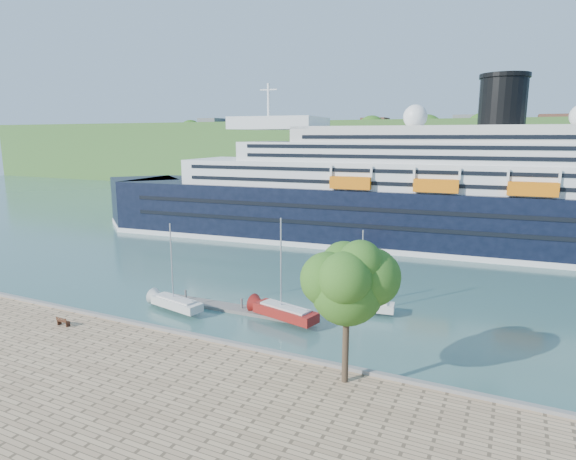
# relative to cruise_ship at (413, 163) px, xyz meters

# --- Properties ---
(ground) EXTENTS (400.00, 400.00, 0.00)m
(ground) POSITION_rel_cruise_ship_xyz_m (-9.95, -50.63, -14.23)
(ground) COLOR #335A58
(ground) RESTS_ON ground
(far_hillside) EXTENTS (400.00, 50.00, 24.00)m
(far_hillside) POSITION_rel_cruise_ship_xyz_m (-9.95, 94.37, -2.23)
(far_hillside) COLOR #395C25
(far_hillside) RESTS_ON ground
(quay_coping) EXTENTS (220.00, 0.50, 0.30)m
(quay_coping) POSITION_rel_cruise_ship_xyz_m (-9.95, -50.83, -13.08)
(quay_coping) COLOR slate
(quay_coping) RESTS_ON promenade
(cruise_ship) EXTENTS (127.80, 29.05, 28.45)m
(cruise_ship) POSITION_rel_cruise_ship_xyz_m (0.00, 0.00, 0.00)
(cruise_ship) COLOR black
(cruise_ship) RESTS_ON ground
(park_bench) EXTENTS (1.44, 0.61, 0.92)m
(park_bench) POSITION_rel_cruise_ship_xyz_m (-21.85, -54.00, -12.77)
(park_bench) COLOR #4C2815
(park_bench) RESTS_ON promenade
(promenade_tree) EXTENTS (7.03, 7.03, 11.64)m
(promenade_tree) POSITION_rel_cruise_ship_xyz_m (5.89, -52.66, -7.40)
(promenade_tree) COLOR #2C5B18
(promenade_tree) RESTS_ON promenade
(floating_pontoon) EXTENTS (16.58, 2.41, 0.37)m
(floating_pontoon) POSITION_rel_cruise_ship_xyz_m (-11.61, -41.22, -14.04)
(floating_pontoon) COLOR gray
(floating_pontoon) RESTS_ON ground
(sailboat_white_near) EXTENTS (7.45, 3.43, 9.29)m
(sailboat_white_near) POSITION_rel_cruise_ship_xyz_m (-16.11, -44.28, -9.58)
(sailboat_white_near) COLOR silver
(sailboat_white_near) RESTS_ON ground
(sailboat_red) EXTENTS (8.28, 4.08, 10.30)m
(sailboat_red) POSITION_rel_cruise_ship_xyz_m (-4.14, -41.93, -9.07)
(sailboat_red) COLOR maroon
(sailboat_red) RESTS_ON ground
(sailboat_white_far) EXTENTS (6.97, 2.90, 8.73)m
(sailboat_white_far) POSITION_rel_cruise_ship_xyz_m (2.59, -36.05, -9.86)
(sailboat_white_far) COLOR silver
(sailboat_white_far) RESTS_ON ground
(tender_launch) EXTENTS (7.02, 3.67, 1.85)m
(tender_launch) POSITION_rel_cruise_ship_xyz_m (-4.31, -16.73, -13.30)
(tender_launch) COLOR orange
(tender_launch) RESTS_ON ground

